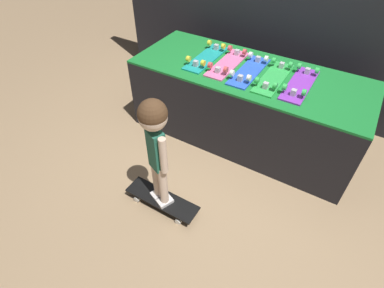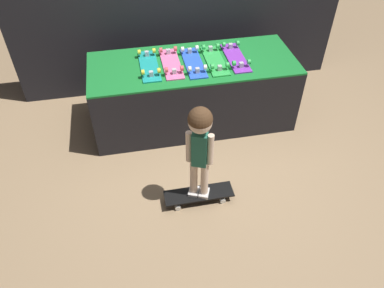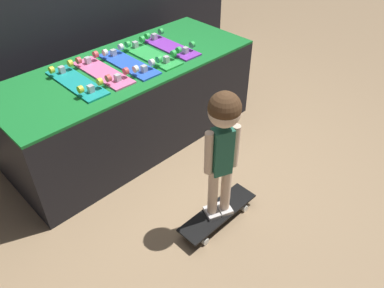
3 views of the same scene
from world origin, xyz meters
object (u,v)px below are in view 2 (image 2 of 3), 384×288
at_px(skateboard_teal_on_rack, 149,65).
at_px(skateboard_pink_on_rack, 171,63).
at_px(child, 200,138).
at_px(skateboard_purple_on_rack, 236,57).
at_px(skateboard_green_on_rack, 215,60).
at_px(skateboard_blue_on_rack, 193,62).
at_px(skateboard_on_floor, 199,194).

xyz_separation_m(skateboard_teal_on_rack, skateboard_pink_on_rack, (0.23, -0.00, 0.00)).
bearing_deg(child, skateboard_pink_on_rack, 114.50).
bearing_deg(skateboard_purple_on_rack, skateboard_teal_on_rack, 179.41).
bearing_deg(skateboard_teal_on_rack, skateboard_purple_on_rack, -0.59).
bearing_deg(skateboard_teal_on_rack, skateboard_green_on_rack, -2.15).
xyz_separation_m(skateboard_green_on_rack, skateboard_purple_on_rack, (0.23, 0.02, 0.00)).
xyz_separation_m(skateboard_green_on_rack, child, (-0.41, -1.17, 0.00)).
bearing_deg(skateboard_blue_on_rack, child, -98.86).
relative_size(skateboard_blue_on_rack, skateboard_purple_on_rack, 1.00).
bearing_deg(skateboard_pink_on_rack, skateboard_teal_on_rack, 179.72).
distance_m(skateboard_pink_on_rack, skateboard_on_floor, 1.38).
distance_m(skateboard_teal_on_rack, skateboard_on_floor, 1.41).
height_order(skateboard_purple_on_rack, child, child).
bearing_deg(child, skateboard_green_on_rack, 93.00).
bearing_deg(skateboard_green_on_rack, skateboard_on_floor, -109.31).
xyz_separation_m(skateboard_purple_on_rack, child, (-0.64, -1.18, 0.00)).
bearing_deg(skateboard_blue_on_rack, skateboard_green_on_rack, 0.30).
height_order(skateboard_teal_on_rack, skateboard_blue_on_rack, same).
relative_size(skateboard_teal_on_rack, skateboard_blue_on_rack, 1.00).
height_order(skateboard_teal_on_rack, skateboard_purple_on_rack, same).
bearing_deg(skateboard_green_on_rack, skateboard_purple_on_rack, 4.07).
height_order(skateboard_blue_on_rack, skateboard_on_floor, skateboard_blue_on_rack).
xyz_separation_m(skateboard_blue_on_rack, skateboard_on_floor, (-0.18, -1.16, -0.69)).
xyz_separation_m(skateboard_blue_on_rack, child, (-0.18, -1.16, 0.00)).
relative_size(skateboard_blue_on_rack, skateboard_green_on_rack, 1.00).
distance_m(skateboard_teal_on_rack, skateboard_green_on_rack, 0.68).
distance_m(skateboard_teal_on_rack, skateboard_pink_on_rack, 0.23).
bearing_deg(skateboard_on_floor, skateboard_teal_on_rack, 102.88).
distance_m(skateboard_teal_on_rack, skateboard_blue_on_rack, 0.45).
relative_size(skateboard_pink_on_rack, skateboard_on_floor, 0.95).
bearing_deg(skateboard_pink_on_rack, child, -87.82).
bearing_deg(skateboard_purple_on_rack, skateboard_on_floor, -118.27).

